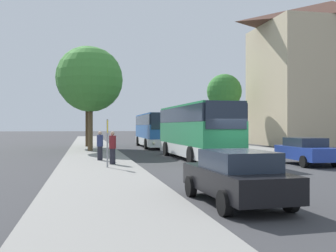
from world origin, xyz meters
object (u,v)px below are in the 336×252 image
Objects in this scene: bus_stop_sign at (107,137)px; tree_left_far at (90,80)px; bus_front at (196,131)px; tree_left_near at (88,78)px; pedestrian_waiting_near at (113,148)px; parked_car_left_curb at (236,176)px; bus_middle at (154,130)px; tree_right_near at (224,92)px; parked_car_right_near at (306,151)px; pedestrian_waiting_far at (100,146)px.

tree_left_far is at bearing 92.75° from bus_stop_sign.
tree_left_far is at bearing 128.94° from bus_front.
pedestrian_waiting_near is at bearing -86.44° from tree_left_near.
parked_car_left_curb is 9.41m from bus_stop_sign.
tree_left_near is (-6.71, 14.65, 4.98)m from bus_front.
bus_middle is 8.22m from tree_left_near.
bus_stop_sign is 0.28× the size of tree_left_far.
parked_car_left_curb is 0.54× the size of tree_right_near.
tree_left_near is at bearing -165.07° from tree_right_near.
tree_left_near reaches higher than bus_middle.
bus_front is 6.94m from parked_car_right_near.
pedestrian_waiting_near is (0.35, 1.51, -0.58)m from bus_stop_sign.
pedestrian_waiting_near is (-10.44, 1.04, 0.23)m from parked_car_right_near.
bus_front is 6.78m from pedestrian_waiting_near.
bus_stop_sign is at bearing 4.39° from parked_car_right_near.
tree_left_near reaches higher than parked_car_right_near.
tree_right_near is (15.36, 10.95, 0.23)m from tree_left_far.
bus_front is 2.53× the size of parked_car_right_near.
bus_middle is 1.43× the size of tree_right_near.
bus_middle is 1.18× the size of tree_left_near.
bus_front is 7.94m from bus_stop_sign.
bus_front is at bearing -126.32° from pedestrian_waiting_far.
pedestrian_waiting_near is at bearing -85.19° from tree_left_far.
pedestrian_waiting_near is 27.25m from tree_right_near.
parked_car_left_curb is 35.41m from tree_right_near.
tree_left_far is (-0.98, 11.63, 4.86)m from pedestrian_waiting_near.
parked_car_right_near is 2.51× the size of pedestrian_waiting_near.
parked_car_left_curb is 2.54× the size of pedestrian_waiting_near.
tree_right_near reaches higher than bus_front.
bus_middle is (-0.22, 14.44, -0.06)m from bus_front.
pedestrian_waiting_near is 0.17× the size of tree_left_near.
pedestrian_waiting_far is (-3.18, 12.93, 0.23)m from parked_car_left_curb.
pedestrian_waiting_near is (-2.63, 10.39, 0.24)m from parked_car_left_curb.
bus_front reaches higher than bus_middle.
tree_right_near is (14.38, 22.58, 5.09)m from pedestrian_waiting_near.
pedestrian_waiting_far is at bearing 92.85° from bus_stop_sign.
bus_front reaches higher than pedestrian_waiting_near.
bus_front is at bearing 41.84° from bus_stop_sign.
parked_car_right_near is at bearing 2.45° from bus_stop_sign.
tree_left_near is at bearing 92.30° from bus_stop_sign.
tree_left_far reaches higher than parked_car_right_near.
bus_front is 6.30m from pedestrian_waiting_far.
bus_middle is 2.65× the size of parked_car_left_curb.
parked_car_left_curb is 1.01× the size of parked_car_right_near.
bus_middle is at bearing 89.99° from bus_front.
parked_car_left_curb is at bearing -102.60° from bus_front.
bus_stop_sign is 4.09m from pedestrian_waiting_far.
bus_front is at bearing -42.82° from parked_car_right_near.
bus_stop_sign is (-5.91, -5.29, -0.25)m from bus_front.
bus_stop_sign is (-5.69, -19.73, -0.19)m from bus_middle.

